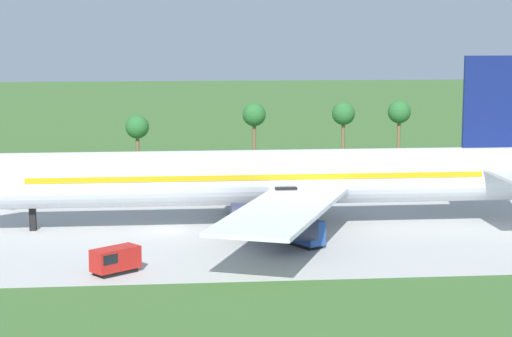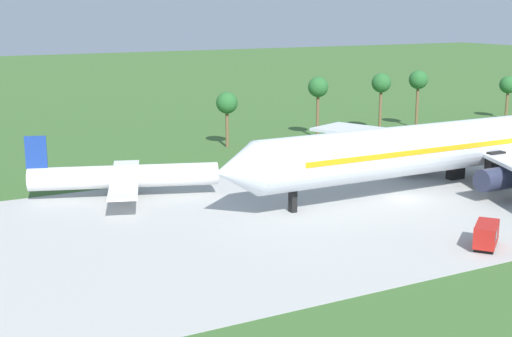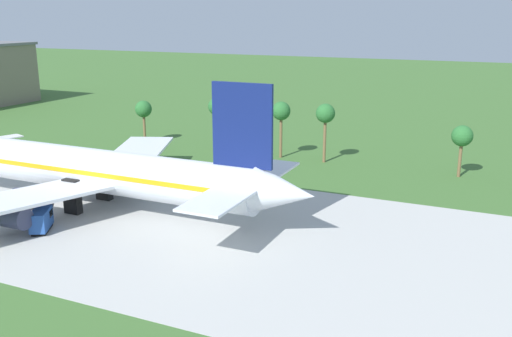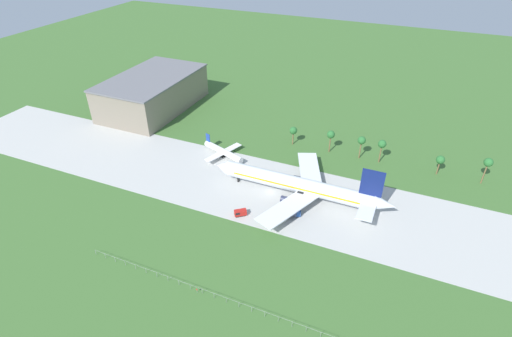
% 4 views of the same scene
% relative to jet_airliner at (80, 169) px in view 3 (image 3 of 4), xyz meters
% --- Properties ---
extents(ground_plane, '(600.00, 600.00, 0.00)m').
position_rel_jet_airliner_xyz_m(ground_plane, '(-11.72, -1.44, -5.56)').
color(ground_plane, '#3D662D').
extents(taxiway_strip, '(320.00, 44.00, 0.02)m').
position_rel_jet_airliner_xyz_m(taxiway_strip, '(-11.72, -1.44, -5.55)').
color(taxiway_strip, '#B2B2AD').
rests_on(taxiway_strip, ground_plane).
extents(jet_airliner, '(72.12, 54.73, 19.23)m').
position_rel_jet_airliner_xyz_m(jet_airliner, '(0.00, 0.00, 0.00)').
color(jet_airliner, silver).
rests_on(jet_airliner, ground_plane).
extents(baggage_tug, '(4.00, 4.94, 2.85)m').
position_rel_jet_airliner_xyz_m(baggage_tug, '(2.20, -10.33, -4.04)').
color(baggage_tug, black).
rests_on(baggage_tug, ground_plane).
extents(palm_tree_row, '(85.87, 3.60, 12.06)m').
position_rel_jet_airliner_xyz_m(palm_tree_row, '(23.58, 38.69, 2.98)').
color(palm_tree_row, brown).
rests_on(palm_tree_row, ground_plane).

